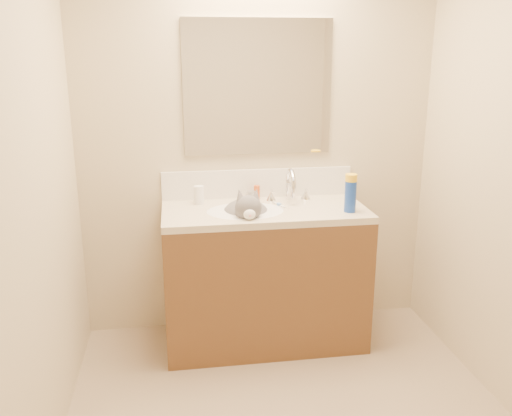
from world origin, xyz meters
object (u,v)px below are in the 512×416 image
object	(u,v)px
amber_bottle	(257,193)
spray_can	(350,196)
faucet	(290,188)
basin	(245,222)
cat	(247,216)
silver_jar	(251,196)
vanity_cabinet	(264,279)
pill_bottle	(199,195)

from	to	relation	value
amber_bottle	spray_can	xyz separation A→B (m)	(0.49, -0.34, 0.05)
faucet	spray_can	size ratio (longest dim) A/B	1.53
basin	faucet	distance (m)	0.38
basin	spray_can	world-z (taller)	spray_can
basin	cat	xyz separation A→B (m)	(0.01, -0.00, 0.04)
silver_jar	amber_bottle	world-z (taller)	amber_bottle
faucet	basin	bearing A→B (deg)	-150.88
amber_bottle	spray_can	size ratio (longest dim) A/B	0.50
vanity_cabinet	faucet	bearing A→B (deg)	37.29
vanity_cabinet	faucet	world-z (taller)	faucet
faucet	spray_can	world-z (taller)	faucet
basin	faucet	bearing A→B (deg)	29.12
pill_bottle	spray_can	size ratio (longest dim) A/B	0.60
cat	pill_bottle	world-z (taller)	cat
vanity_cabinet	cat	world-z (taller)	cat
spray_can	vanity_cabinet	bearing A→B (deg)	163.70
spray_can	cat	bearing A→B (deg)	169.57
faucet	amber_bottle	size ratio (longest dim) A/B	3.09
cat	silver_jar	world-z (taller)	cat
vanity_cabinet	basin	world-z (taller)	basin
faucet	spray_can	bearing A→B (deg)	-43.18
silver_jar	basin	bearing A→B (deg)	-106.40
basin	amber_bottle	distance (m)	0.28
amber_bottle	pill_bottle	bearing A→B (deg)	-173.55
pill_bottle	cat	bearing A→B (deg)	-36.05
vanity_cabinet	amber_bottle	xyz separation A→B (m)	(-0.02, 0.20, 0.50)
amber_bottle	vanity_cabinet	bearing A→B (deg)	-85.51
cat	silver_jar	distance (m)	0.23
vanity_cabinet	basin	size ratio (longest dim) A/B	2.67
basin	cat	size ratio (longest dim) A/B	1.11
faucet	amber_bottle	world-z (taller)	faucet
vanity_cabinet	amber_bottle	size ratio (longest dim) A/B	13.23
cat	amber_bottle	size ratio (longest dim) A/B	4.48
cat	spray_can	distance (m)	0.61
basin	silver_jar	world-z (taller)	silver_jar
cat	pill_bottle	xyz separation A→B (m)	(-0.26, 0.19, 0.09)
faucet	pill_bottle	bearing A→B (deg)	177.47
cat	spray_can	xyz separation A→B (m)	(0.59, -0.11, 0.12)
vanity_cabinet	basin	distance (m)	0.40
silver_jar	amber_bottle	xyz separation A→B (m)	(0.04, 0.02, 0.01)
vanity_cabinet	faucet	distance (m)	0.58
basin	pill_bottle	world-z (taller)	pill_bottle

